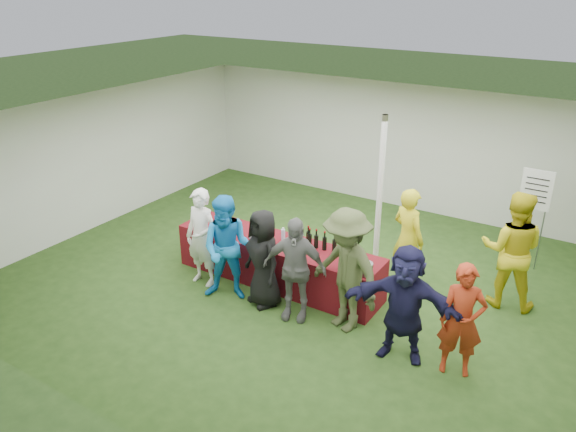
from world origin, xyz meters
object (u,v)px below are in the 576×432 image
Objects in this scene: staff_back at (512,250)px; customer_2 at (263,258)px; dump_bucket at (366,269)px; serving_table at (278,262)px; wine_list_sign at (535,197)px; customer_6 at (462,321)px; staff_pourer at (408,238)px; customer_0 at (202,238)px; customer_4 at (346,271)px; customer_5 at (404,303)px; customer_3 at (294,269)px; customer_1 at (228,249)px.

customer_2 is at bearing 22.99° from staff_back.
serving_table is at bearing 172.52° from dump_bucket.
wine_list_sign reaches higher than customer_6.
customer_6 is at bearing -17.03° from dump_bucket.
staff_back is (1.53, 0.29, 0.08)m from staff_pourer.
customer_0 is (-2.71, -0.46, -0.01)m from dump_bucket.
customer_6 is at bearing 16.18° from customer_4.
wine_list_sign is at bearing 65.78° from customer_5.
dump_bucket is 0.14× the size of customer_6.
serving_table is 16.96× the size of dump_bucket.
staff_pourer is 1.05× the size of customer_3.
wine_list_sign reaches higher than serving_table.
customer_0 is 1.02× the size of customer_3.
dump_bucket is 0.13× the size of customer_0.
serving_table is at bearing 129.79° from customer_2.
wine_list_sign reaches higher than customer_1.
staff_pourer reaches higher than serving_table.
customer_1 is (0.65, -0.14, 0.03)m from customer_0.
serving_table is at bearing 179.43° from customer_4.
wine_list_sign is 3.50m from customer_6.
customer_2 is at bearing -8.61° from customer_1.
customer_2 is 0.96× the size of customer_3.
staff_back is 3.76m from customer_2.
wine_list_sign is at bearing 20.27° from customer_1.
staff_back is at bearing 68.85° from customer_6.
staff_pourer is at bearing -131.69° from wine_list_sign.
dump_bucket is 0.12× the size of wine_list_sign.
staff_pourer is at bearing 70.69° from customer_2.
customer_1 is at bearing -11.31° from customer_0.
dump_bucket is at bearing -119.65° from wine_list_sign.
serving_table is 2.00× the size of wine_list_sign.
customer_4 is at bearing 104.20° from staff_pourer.
customer_0 is at bearing -154.58° from customer_2.
wine_list_sign is 3.68m from customer_5.
wine_list_sign is at bearing -99.34° from staff_back.
customer_0 is at bearing 168.03° from customer_5.
customer_6 is (3.23, -0.70, 0.40)m from serving_table.
serving_table is 1.02m from customer_1.
customer_5 is 1.07× the size of customer_6.
customer_4 is (-0.14, -0.36, 0.09)m from dump_bucket.
customer_5 is at bearing -18.40° from customer_3.
wine_list_sign is 1.16× the size of customer_6.
dump_bucket is 0.11× the size of staff_back.
staff_back is at bearing 21.52° from serving_table.
staff_back is 1.01× the size of customer_4.
serving_table is 4.46m from wine_list_sign.
customer_4 reaches higher than serving_table.
customer_0 is 4.26m from customer_6.
serving_table is at bearing 12.50° from staff_back.
serving_table is 1.92× the size of staff_back.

